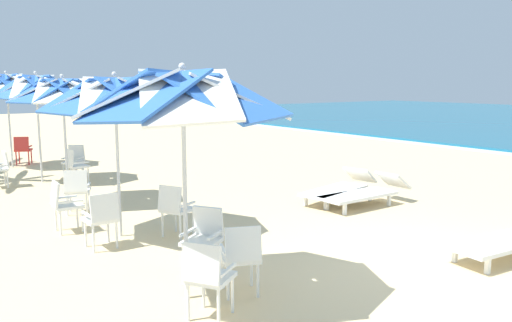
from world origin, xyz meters
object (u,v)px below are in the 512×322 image
object	(u,v)px
beach_umbrella_1	(115,96)
plastic_chair_9	(0,167)
plastic_chair_6	(77,188)
beach_umbrella_4	(7,85)
plastic_chair_4	(64,203)
plastic_chair_8	(74,160)
beach_umbrella_0	(183,97)
plastic_chair_1	(207,275)
plastic_chair_0	(241,255)
sun_lounger_1	(510,238)
beach_umbrella_2	(63,92)
plastic_chair_7	(75,164)
sun_lounger_2	(365,192)
plastic_chair_5	(175,207)
plastic_chair_2	(204,236)
beach_umbrella_3	(36,88)
sun_lounger_3	(339,188)
plastic_chair_3	(102,217)
plastic_chair_10	(23,148)

from	to	relation	value
beach_umbrella_1	plastic_chair_9	world-z (taller)	beach_umbrella_1
plastic_chair_6	beach_umbrella_4	bearing A→B (deg)	179.27
plastic_chair_4	plastic_chair_8	size ratio (longest dim) A/B	1.00
beach_umbrella_0	plastic_chair_9	distance (m)	8.45
beach_umbrella_4	plastic_chair_1	bearing A→B (deg)	-1.50
plastic_chair_8	plastic_chair_0	bearing A→B (deg)	-4.28
plastic_chair_6	sun_lounger_1	xyz separation A→B (m)	(6.08, 4.27, -0.22)
beach_umbrella_2	plastic_chair_9	xyz separation A→B (m)	(-2.74, -0.79, -1.79)
plastic_chair_7	sun_lounger_2	size ratio (longest dim) A/B	0.40
sun_lounger_1	beach_umbrella_1	bearing A→B (deg)	-135.70
plastic_chair_4	beach_umbrella_2	size ratio (longest dim) A/B	0.33
plastic_chair_8	beach_umbrella_1	bearing A→B (deg)	-9.46
beach_umbrella_1	plastic_chair_5	world-z (taller)	beach_umbrella_1
plastic_chair_2	beach_umbrella_1	distance (m)	2.84
beach_umbrella_3	sun_lounger_1	xyz separation A→B (m)	(9.77, 4.05, -2.06)
plastic_chair_2	plastic_chair_5	xyz separation A→B (m)	(-1.63, 0.41, 0.00)
sun_lounger_2	plastic_chair_8	bearing A→B (deg)	-149.33
plastic_chair_1	sun_lounger_3	size ratio (longest dim) A/B	0.39
plastic_chair_4	beach_umbrella_3	bearing A→B (deg)	170.91
plastic_chair_3	plastic_chair_8	distance (m)	6.19
plastic_chair_2	plastic_chair_6	bearing A→B (deg)	-173.97
beach_umbrella_3	plastic_chair_10	distance (m)	3.74
sun_lounger_2	plastic_chair_10	bearing A→B (deg)	-155.32
plastic_chair_1	beach_umbrella_2	xyz separation A→B (m)	(-6.10, 0.30, 1.79)
sun_lounger_3	sun_lounger_2	bearing A→B (deg)	7.41
plastic_chair_1	sun_lounger_3	world-z (taller)	plastic_chair_1
plastic_chair_4	beach_umbrella_1	bearing A→B (deg)	40.68
plastic_chair_7	beach_umbrella_4	xyz separation A→B (m)	(-3.64, -0.76, 1.91)
plastic_chair_6	plastic_chair_9	world-z (taller)	same
plastic_chair_2	beach_umbrella_2	size ratio (longest dim) A/B	0.33
plastic_chair_2	plastic_chair_6	size ratio (longest dim) A/B	1.00
plastic_chair_0	beach_umbrella_2	bearing A→B (deg)	-176.67
plastic_chair_4	beach_umbrella_2	bearing A→B (deg)	162.48
plastic_chair_8	sun_lounger_3	distance (m)	6.96
plastic_chair_1	plastic_chair_2	bearing A→B (deg)	151.48
plastic_chair_5	beach_umbrella_4	world-z (taller)	beach_umbrella_4
beach_umbrella_1	plastic_chair_10	world-z (taller)	beach_umbrella_1
plastic_chair_7	plastic_chair_8	bearing A→B (deg)	164.65
beach_umbrella_1	sun_lounger_2	world-z (taller)	beach_umbrella_1
plastic_chair_10	sun_lounger_1	size ratio (longest dim) A/B	0.39
plastic_chair_4	plastic_chair_7	size ratio (longest dim) A/B	1.00
plastic_chair_7	sun_lounger_2	world-z (taller)	plastic_chair_7
plastic_chair_3	sun_lounger_1	bearing A→B (deg)	50.52
plastic_chair_5	sun_lounger_3	xyz separation A→B (m)	(-0.29, 3.99, -0.22)
plastic_chair_0	plastic_chair_6	bearing A→B (deg)	-175.22
beach_umbrella_4	plastic_chair_7	bearing A→B (deg)	11.78
plastic_chair_0	plastic_chair_1	size ratio (longest dim) A/B	1.00
plastic_chair_10	sun_lounger_1	xyz separation A→B (m)	(13.01, 3.81, -0.22)
plastic_chair_7	plastic_chair_8	xyz separation A→B (m)	(-0.79, 0.22, 0.00)
plastic_chair_3	plastic_chair_4	world-z (taller)	same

